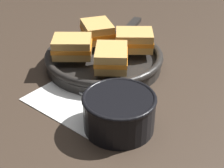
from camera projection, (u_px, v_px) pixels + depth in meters
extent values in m
plane|color=#382B21|center=(103.00, 102.00, 0.74)|extent=(4.00, 4.00, 0.00)
cube|color=white|center=(84.00, 98.00, 0.74)|extent=(0.24, 0.21, 0.00)
cylinder|color=black|center=(119.00, 113.00, 0.65)|extent=(0.14, 0.14, 0.07)
cylinder|color=#C14C19|center=(119.00, 103.00, 0.63)|extent=(0.12, 0.12, 0.01)
torus|color=black|center=(119.00, 98.00, 0.63)|extent=(0.14, 0.14, 0.01)
cube|color=#B7B7BC|center=(75.00, 89.00, 0.76)|extent=(0.11, 0.04, 0.01)
ellipsoid|color=#B7B7BC|center=(99.00, 105.00, 0.71)|extent=(0.06, 0.04, 0.01)
cylinder|color=black|center=(104.00, 62.00, 0.86)|extent=(0.29, 0.29, 0.02)
torus|color=black|center=(104.00, 55.00, 0.85)|extent=(0.29, 0.29, 0.02)
cube|color=black|center=(131.00, 26.00, 1.02)|extent=(0.05, 0.13, 0.01)
cube|color=tan|center=(97.00, 36.00, 0.91)|extent=(0.11, 0.11, 0.02)
cube|color=orange|center=(97.00, 31.00, 0.90)|extent=(0.12, 0.12, 0.01)
cube|color=tan|center=(97.00, 26.00, 0.89)|extent=(0.11, 0.11, 0.02)
cube|color=tan|center=(73.00, 52.00, 0.83)|extent=(0.11, 0.11, 0.02)
cube|color=orange|center=(72.00, 47.00, 0.82)|extent=(0.12, 0.11, 0.01)
cube|color=tan|center=(72.00, 41.00, 0.81)|extent=(0.11, 0.11, 0.02)
cube|color=tan|center=(111.00, 63.00, 0.78)|extent=(0.11, 0.11, 0.02)
cube|color=orange|center=(111.00, 58.00, 0.77)|extent=(0.11, 0.12, 0.01)
cube|color=tan|center=(111.00, 52.00, 0.76)|extent=(0.11, 0.11, 0.02)
cube|color=tan|center=(134.00, 45.00, 0.86)|extent=(0.11, 0.11, 0.02)
cube|color=orange|center=(134.00, 40.00, 0.85)|extent=(0.12, 0.11, 0.01)
cube|color=tan|center=(134.00, 35.00, 0.84)|extent=(0.11, 0.11, 0.02)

